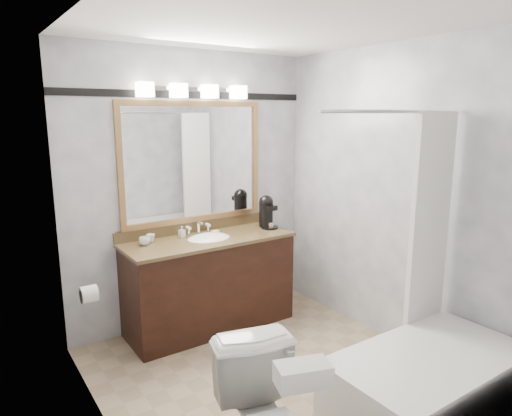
# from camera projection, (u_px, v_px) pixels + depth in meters

# --- Properties ---
(room) EXTENTS (2.42, 2.62, 2.52)m
(room) POSITION_uv_depth(u_px,v_px,m) (277.00, 215.00, 3.16)
(room) COLOR #9E876B
(room) RESTS_ON ground
(vanity) EXTENTS (1.53, 0.58, 0.97)m
(vanity) POSITION_uv_depth(u_px,v_px,m) (210.00, 281.00, 4.15)
(vanity) COLOR black
(vanity) RESTS_ON ground
(mirror) EXTENTS (1.40, 0.04, 1.10)m
(mirror) POSITION_uv_depth(u_px,v_px,m) (193.00, 163.00, 4.15)
(mirror) COLOR #AA7C4D
(mirror) RESTS_ON room
(vanity_light_bar) EXTENTS (1.02, 0.14, 0.12)m
(vanity_light_bar) POSITION_uv_depth(u_px,v_px,m) (194.00, 91.00, 3.98)
(vanity_light_bar) COLOR silver
(vanity_light_bar) RESTS_ON room
(accent_stripe) EXTENTS (2.40, 0.01, 0.06)m
(accent_stripe) POSITION_uv_depth(u_px,v_px,m) (191.00, 95.00, 4.04)
(accent_stripe) COLOR black
(accent_stripe) RESTS_ON room
(bathtub) EXTENTS (1.30, 0.75, 1.96)m
(bathtub) POSITION_uv_depth(u_px,v_px,m) (428.00, 376.00, 2.93)
(bathtub) COLOR white
(bathtub) RESTS_ON ground
(tp_roll) EXTENTS (0.11, 0.12, 0.12)m
(tp_roll) POSITION_uv_depth(u_px,v_px,m) (89.00, 294.00, 3.19)
(tp_roll) COLOR white
(tp_roll) RESTS_ON room
(tissue_box) EXTENTS (0.26, 0.20, 0.10)m
(tissue_box) POSITION_uv_depth(u_px,v_px,m) (303.00, 374.00, 1.96)
(tissue_box) COLOR white
(tissue_box) RESTS_ON toilet
(coffee_maker) EXTENTS (0.16, 0.21, 0.32)m
(coffee_maker) POSITION_uv_depth(u_px,v_px,m) (267.00, 211.00, 4.41)
(coffee_maker) COLOR black
(coffee_maker) RESTS_ON vanity
(cup_left) EXTENTS (0.12, 0.12, 0.07)m
(cup_left) POSITION_uv_depth(u_px,v_px,m) (145.00, 241.00, 3.83)
(cup_left) COLOR white
(cup_left) RESTS_ON vanity
(cup_right) EXTENTS (0.10, 0.10, 0.07)m
(cup_right) POSITION_uv_depth(u_px,v_px,m) (151.00, 238.00, 3.93)
(cup_right) COLOR white
(cup_right) RESTS_ON vanity
(soap_bottle_a) EXTENTS (0.06, 0.06, 0.10)m
(soap_bottle_a) POSITION_uv_depth(u_px,v_px,m) (182.00, 232.00, 4.08)
(soap_bottle_a) COLOR white
(soap_bottle_a) RESTS_ON vanity
(soap_bar) EXTENTS (0.07, 0.05, 0.02)m
(soap_bar) POSITION_uv_depth(u_px,v_px,m) (215.00, 232.00, 4.23)
(soap_bar) COLOR beige
(soap_bar) RESTS_ON vanity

